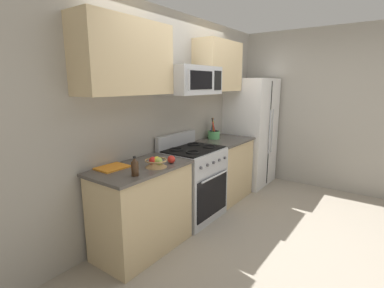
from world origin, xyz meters
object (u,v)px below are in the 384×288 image
at_px(apple_loose, 171,159).
at_px(bottle_soy, 135,167).
at_px(utensil_crock, 214,134).
at_px(range_oven, 193,182).
at_px(fruit_basket, 156,162).
at_px(microwave, 191,80).
at_px(cutting_board, 112,167).
at_px(refrigerator, 251,132).

distance_m(apple_loose, bottle_soy, 0.51).
distance_m(utensil_crock, apple_loose, 1.47).
bearing_deg(range_oven, fruit_basket, -170.03).
xyz_separation_m(microwave, utensil_crock, (0.79, 0.15, -0.78)).
relative_size(apple_loose, cutting_board, 0.28).
bearing_deg(cutting_board, apple_loose, -36.65).
height_order(microwave, bottle_soy, microwave).
height_order(utensil_crock, apple_loose, utensil_crock).
bearing_deg(bottle_soy, microwave, 10.14).
distance_m(range_oven, fruit_basket, 0.97).
distance_m(range_oven, bottle_soy, 1.27).
distance_m(utensil_crock, cutting_board, 1.90).
bearing_deg(utensil_crock, apple_loose, -165.96).
bearing_deg(refrigerator, fruit_basket, -177.07).
bearing_deg(bottle_soy, cutting_board, 85.01).
xyz_separation_m(range_oven, utensil_crock, (0.79, 0.18, 0.51)).
bearing_deg(cutting_board, utensil_crock, 0.01).
height_order(refrigerator, microwave, microwave).
distance_m(refrigerator, apple_loose, 2.34).
bearing_deg(bottle_soy, refrigerator, 3.28).
bearing_deg(refrigerator, bottle_soy, -176.72).
xyz_separation_m(microwave, bottle_soy, (-1.15, -0.21, -0.77)).
distance_m(fruit_basket, apple_loose, 0.20).
bearing_deg(microwave, apple_loose, -162.17).
distance_m(cutting_board, bottle_soy, 0.36).
height_order(microwave, fruit_basket, microwave).
bearing_deg(apple_loose, cutting_board, 143.35).
bearing_deg(microwave, range_oven, -90.00).
xyz_separation_m(refrigerator, fruit_basket, (-2.53, -0.13, 0.05)).
bearing_deg(range_oven, apple_loose, -164.26).
bearing_deg(utensil_crock, refrigerator, -12.04).
height_order(apple_loose, cutting_board, apple_loose).
relative_size(apple_loose, bottle_soy, 0.46).
relative_size(microwave, apple_loose, 9.56).
height_order(refrigerator, fruit_basket, refrigerator).
relative_size(refrigerator, fruit_basket, 8.15).
bearing_deg(bottle_soy, fruit_basket, 6.06).
relative_size(utensil_crock, cutting_board, 1.08).
xyz_separation_m(refrigerator, microwave, (-1.69, 0.04, 0.86)).
xyz_separation_m(range_oven, refrigerator, (1.69, -0.02, 0.43)).
distance_m(range_oven, apple_loose, 0.82).
bearing_deg(fruit_basket, range_oven, 9.97).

